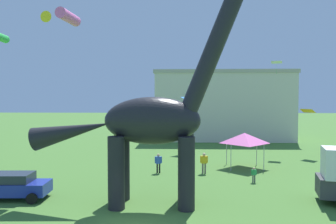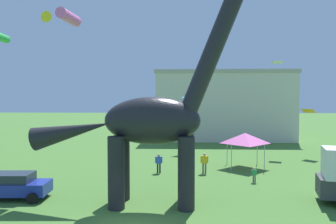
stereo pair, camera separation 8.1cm
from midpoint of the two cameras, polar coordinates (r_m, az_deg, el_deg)
dinosaur_sculpture at (r=18.98m, az=-2.71°, el=-1.46°), size 12.57×2.66×13.14m
parked_sedan_left at (r=22.59m, az=-24.57°, el=-11.19°), size 4.28×2.03×1.55m
person_vendor_side at (r=25.23m, az=14.41°, el=-9.99°), size 0.40×0.18×1.07m
person_far_spectator at (r=27.36m, az=6.23°, el=-8.21°), size 0.62×0.27×1.65m
person_strolling_adult at (r=27.38m, az=-1.48°, el=-8.31°), size 0.58×0.26×1.55m
festival_canopy_tent at (r=30.00m, az=12.92°, el=-4.32°), size 3.15×3.15×3.00m
kite_trailing at (r=38.19m, az=3.56°, el=2.21°), size 1.74×1.81×1.93m
kite_apex at (r=39.34m, az=18.00°, el=7.97°), size 1.35×1.18×1.41m
kite_near_low at (r=37.64m, az=22.64°, el=0.17°), size 1.59×1.62×0.42m
kite_drifting at (r=25.03m, az=-16.96°, el=15.01°), size 2.33×2.69×0.78m
background_building_block at (r=50.95m, az=9.17°, el=1.15°), size 19.51×10.46×9.86m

